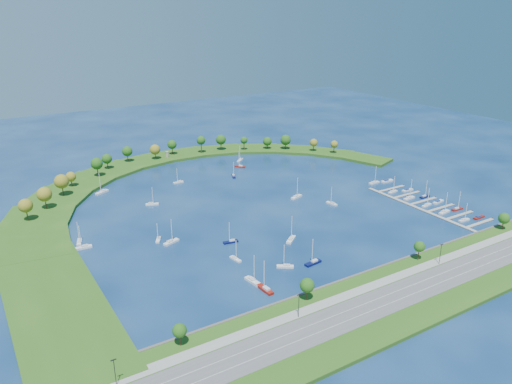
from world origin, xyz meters
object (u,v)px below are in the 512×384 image
moored_boat_4 (285,266)px  moored_boat_18 (253,281)px  docked_boat_10 (374,182)px  docked_boat_2 (444,212)px  moored_boat_6 (332,203)px  docked_boat_11 (387,181)px  moored_boat_9 (178,182)px  moored_boat_14 (240,160)px  docked_boat_4 (427,205)px  moored_boat_12 (313,262)px  moored_boat_10 (83,247)px  docked_boat_5 (438,202)px  docked_boat_1 (479,217)px  moored_boat_17 (158,239)px  moored_boat_7 (291,239)px  docked_boat_6 (409,198)px  moored_boat_13 (102,192)px  moored_boat_0 (235,258)px  moored_boat_16 (240,166)px  moored_boat_1 (171,241)px  docked_boat_0 (464,220)px  docked_boat_8 (393,191)px  docked_boat_7 (425,196)px  moored_boat_15 (296,196)px  harbor_tower (167,154)px  moored_boat_2 (152,204)px  docked_boat_3 (457,209)px  moored_boat_5 (79,241)px  moored_boat_11 (231,241)px  docked_boat_9 (407,190)px  dock_system (427,206)px  moored_boat_8 (234,176)px  moored_boat_3 (265,289)px

moored_boat_4 → moored_boat_18: 20.00m
docked_boat_10 → docked_boat_2: bearing=-95.0°
moored_boat_6 → docked_boat_11: (59.23, 12.45, -0.18)m
moored_boat_9 → docked_boat_10: docked_boat_10 is taller
moored_boat_14 → docked_boat_4: moored_boat_14 is taller
moored_boat_12 → moored_boat_10: bearing=-46.0°
docked_boat_5 → moored_boat_12: bearing=-177.6°
docked_boat_1 → moored_boat_17: bearing=154.2°
moored_boat_7 → docked_boat_6: 97.80m
moored_boat_10 → docked_boat_5: bearing=169.0°
moored_boat_13 → docked_boat_4: size_ratio=1.21×
moored_boat_10 → moored_boat_14: size_ratio=1.02×
moored_boat_0 → moored_boat_16: bearing=139.8°
moored_boat_1 → docked_boat_0: bearing=-41.3°
moored_boat_7 → docked_boat_8: (97.35, 23.32, -0.07)m
moored_boat_7 → docked_boat_1: moored_boat_7 is taller
moored_boat_16 → docked_boat_7: 134.52m
moored_boat_15 → harbor_tower: bearing=87.5°
moored_boat_2 → docked_boat_3: 182.43m
docked_boat_2 → docked_boat_8: docked_boat_2 is taller
moored_boat_5 → moored_boat_9: 99.58m
moored_boat_6 → moored_boat_11: moored_boat_11 is taller
moored_boat_9 → moored_boat_6: bearing=125.7°
docked_boat_0 → moored_boat_5: bearing=158.9°
moored_boat_2 → moored_boat_13: bearing=138.9°
moored_boat_5 → docked_boat_9: size_ratio=1.35×
moored_boat_13 → docked_boat_0: moored_boat_13 is taller
harbor_tower → docked_boat_5: size_ratio=0.48×
moored_boat_18 → docked_boat_5: size_ratio=1.50×
moored_boat_13 → moored_boat_15: 125.26m
harbor_tower → docked_boat_0: bearing=-64.5°
moored_boat_5 → docked_boat_2: bearing=-93.1°
moored_boat_1 → moored_boat_16: size_ratio=1.08×
dock_system → moored_boat_0: size_ratio=7.91×
moored_boat_16 → docked_boat_11: (69.34, -82.18, -0.21)m
moored_boat_15 → docked_boat_4: bearing=-61.0°
moored_boat_0 → moored_boat_8: (59.63, 108.47, 0.02)m
docked_boat_0 → docked_boat_6: 39.95m
moored_boat_13 → docked_boat_5: size_ratio=1.53×
moored_boat_11 → moored_boat_8: bearing=-111.6°
moored_boat_8 → moored_boat_17: (-83.07, -69.29, -0.03)m
moored_boat_9 → harbor_tower: bearing=-105.9°
moored_boat_6 → moored_boat_15: 23.44m
moored_boat_0 → docked_boat_6: 132.45m
moored_boat_4 → moored_boat_17: size_ratio=1.14×
moored_boat_13 → docked_boat_6: 195.64m
dock_system → moored_boat_11: 125.95m
dock_system → moored_boat_18: moored_boat_18 is taller
moored_boat_1 → moored_boat_18: bearing=-93.9°
moored_boat_3 → docked_boat_8: 146.12m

